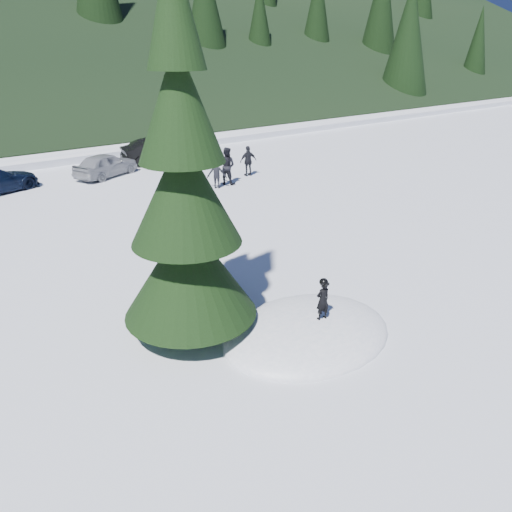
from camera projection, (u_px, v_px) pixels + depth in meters
ground at (307, 334)px, 12.34m from camera, size 200.00×200.00×0.00m
snow_mound at (307, 334)px, 12.34m from camera, size 4.48×3.52×0.96m
spruce_tall at (185, 205)px, 11.13m from camera, size 3.20×3.20×8.60m
spruce_short at (194, 229)px, 13.19m from camera, size 2.20×2.20×5.37m
child_skier at (323, 300)px, 11.91m from camera, size 0.39×0.28×1.00m
adult_0 at (227, 166)px, 24.99m from camera, size 1.08×1.14×1.86m
adult_1 at (248, 161)px, 26.60m from camera, size 0.99×0.57×1.60m
adult_2 at (217, 173)px, 24.38m from camera, size 1.11×1.03×1.50m
car_4 at (106, 165)px, 26.54m from camera, size 4.00×2.88×1.27m
car_5 at (159, 151)px, 29.50m from camera, size 4.53×2.26×1.43m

